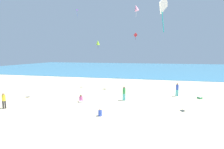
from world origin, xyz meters
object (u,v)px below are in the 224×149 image
object	(u,v)px
person_0	(100,113)
kite_purple	(77,10)
person_3	(81,99)
kite_pink	(136,8)
kite_white	(164,5)
person_1	(124,92)
cooler_box	(200,98)
person_2	(4,100)
kite_lime	(98,43)
beach_chair_mid_beach	(27,95)
kite_red	(136,35)
person_4	(177,89)

from	to	relation	value
person_0	kite_purple	distance (m)	21.66
person_3	kite_purple	bearing A→B (deg)	-170.43
kite_pink	kite_white	bearing A→B (deg)	-81.88
person_1	kite_purple	xyz separation A→B (m)	(-10.10, 10.14, 12.06)
person_3	kite_pink	world-z (taller)	kite_pink
cooler_box	person_2	bearing A→B (deg)	-157.36
cooler_box	kite_lime	size ratio (longest dim) A/B	0.50
person_0	beach_chair_mid_beach	bearing A→B (deg)	115.59
person_1	person_2	xyz separation A→B (m)	(-10.68, -5.28, -0.04)
person_0	kite_white	distance (m)	9.86
beach_chair_mid_beach	kite_lime	xyz separation A→B (m)	(6.44, 8.00, 6.66)
person_2	person_3	size ratio (longest dim) A/B	1.90
person_2	kite_pink	world-z (taller)	kite_pink
person_3	beach_chair_mid_beach	bearing A→B (deg)	-109.06
kite_lime	kite_white	size ratio (longest dim) A/B	0.86
person_1	kite_white	distance (m)	12.69
kite_purple	person_0	bearing A→B (deg)	-59.56
beach_chair_mid_beach	person_2	xyz separation A→B (m)	(0.94, -4.04, 0.63)
person_3	kite_lime	bearing A→B (deg)	168.86
person_1	kite_red	bearing A→B (deg)	-14.93
person_1	person_2	size ratio (longest dim) A/B	1.05
kite_lime	kite_purple	xyz separation A→B (m)	(-4.92, 3.38, 6.07)
beach_chair_mid_beach	person_0	size ratio (longest dim) A/B	1.23
kite_pink	kite_red	bearing A→B (deg)	95.08
person_3	kite_pink	distance (m)	15.17
kite_red	kite_pink	xyz separation A→B (m)	(0.99, -11.09, 2.54)
kite_pink	kite_purple	bearing A→B (deg)	163.20
beach_chair_mid_beach	person_2	world-z (taller)	person_2
cooler_box	person_4	distance (m)	2.62
person_1	person_3	xyz separation A→B (m)	(-4.47, -1.62, -0.62)
kite_lime	kite_red	world-z (taller)	kite_red
cooler_box	person_2	size ratio (longest dim) A/B	0.40
person_0	kite_pink	bearing A→B (deg)	36.55
person_1	person_2	world-z (taller)	person_1
kite_red	cooler_box	bearing A→B (deg)	-59.88
person_0	person_3	distance (m)	4.66
cooler_box	person_2	world-z (taller)	person_2
kite_lime	kite_purple	size ratio (longest dim) A/B	0.87
person_1	kite_white	world-z (taller)	kite_white
cooler_box	kite_white	size ratio (longest dim) A/B	0.43
person_3	kite_white	xyz separation A→B (m)	(7.59, -9.10, 6.68)
kite_lime	person_0	bearing A→B (deg)	-71.32
person_2	kite_red	bearing A→B (deg)	-68.09
person_1	kite_pink	size ratio (longest dim) A/B	0.85
person_2	person_3	bearing A→B (deg)	-103.69
kite_lime	cooler_box	bearing A→B (deg)	-16.48
beach_chair_mid_beach	kite_lime	world-z (taller)	kite_lime
beach_chair_mid_beach	cooler_box	world-z (taller)	beach_chair_mid_beach
cooler_box	kite_purple	world-z (taller)	kite_purple
cooler_box	person_0	bearing A→B (deg)	-141.68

